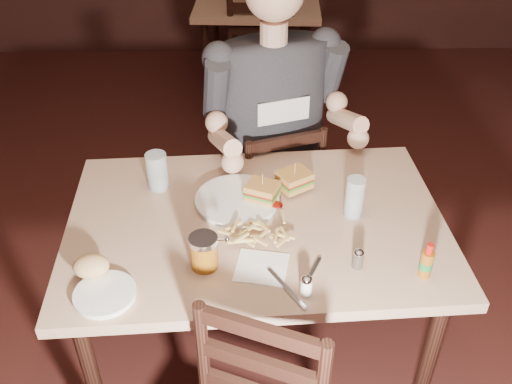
{
  "coord_description": "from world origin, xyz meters",
  "views": [
    {
      "loc": [
        -0.3,
        -1.28,
        1.96
      ],
      "look_at": [
        -0.26,
        0.24,
        0.85
      ],
      "focal_mm": 40.0,
      "sensor_mm": 36.0,
      "label": 1
    }
  ],
  "objects_px": {
    "bg_chair_far": "(256,13)",
    "glass_left": "(157,171)",
    "bg_table": "(258,12)",
    "dinner_plate": "(237,201)",
    "syrup_dispenser": "(204,252)",
    "diner": "(276,97)",
    "glass_right": "(355,197)",
    "chair_far": "(270,197)",
    "hot_sauce": "(427,260)",
    "bg_chair_near": "(260,72)",
    "main_table": "(256,238)",
    "side_plate": "(105,295)"
  },
  "relations": [
    {
      "from": "glass_left",
      "to": "syrup_dispenser",
      "type": "relative_size",
      "value": 1.24
    },
    {
      "from": "dinner_plate",
      "to": "syrup_dispenser",
      "type": "relative_size",
      "value": 2.54
    },
    {
      "from": "side_plate",
      "to": "hot_sauce",
      "type": "bearing_deg",
      "value": 4.14
    },
    {
      "from": "bg_chair_far",
      "to": "glass_right",
      "type": "distance_m",
      "value": 2.87
    },
    {
      "from": "chair_far",
      "to": "hot_sauce",
      "type": "distance_m",
      "value": 1.05
    },
    {
      "from": "hot_sauce",
      "to": "side_plate",
      "type": "xyz_separation_m",
      "value": [
        -0.92,
        -0.07,
        -0.05
      ]
    },
    {
      "from": "bg_chair_near",
      "to": "dinner_plate",
      "type": "height_order",
      "value": "bg_chair_near"
    },
    {
      "from": "diner",
      "to": "syrup_dispenser",
      "type": "distance_m",
      "value": 0.81
    },
    {
      "from": "bg_chair_near",
      "to": "hot_sauce",
      "type": "relative_size",
      "value": 8.24
    },
    {
      "from": "bg_table",
      "to": "glass_right",
      "type": "bearing_deg",
      "value": -83.4
    },
    {
      "from": "bg_chair_far",
      "to": "bg_chair_near",
      "type": "bearing_deg",
      "value": 96.03
    },
    {
      "from": "dinner_plate",
      "to": "glass_right",
      "type": "relative_size",
      "value": 1.97
    },
    {
      "from": "bg_chair_far",
      "to": "glass_left",
      "type": "bearing_deg",
      "value": 87.46
    },
    {
      "from": "bg_chair_far",
      "to": "bg_chair_near",
      "type": "relative_size",
      "value": 0.97
    },
    {
      "from": "side_plate",
      "to": "main_table",
      "type": "bearing_deg",
      "value": 37.5
    },
    {
      "from": "chair_far",
      "to": "glass_right",
      "type": "xyz_separation_m",
      "value": [
        0.25,
        -0.57,
        0.42
      ]
    },
    {
      "from": "chair_far",
      "to": "dinner_plate",
      "type": "height_order",
      "value": "chair_far"
    },
    {
      "from": "main_table",
      "to": "chair_far",
      "type": "relative_size",
      "value": 1.54
    },
    {
      "from": "main_table",
      "to": "bg_chair_far",
      "type": "height_order",
      "value": "bg_chair_far"
    },
    {
      "from": "bg_chair_far",
      "to": "bg_table",
      "type": "bearing_deg",
      "value": 96.03
    },
    {
      "from": "glass_left",
      "to": "chair_far",
      "type": "bearing_deg",
      "value": 44.09
    },
    {
      "from": "hot_sauce",
      "to": "diner",
      "type": "bearing_deg",
      "value": 115.97
    },
    {
      "from": "chair_far",
      "to": "syrup_dispenser",
      "type": "bearing_deg",
      "value": 56.08
    },
    {
      "from": "diner",
      "to": "glass_left",
      "type": "distance_m",
      "value": 0.57
    },
    {
      "from": "bg_chair_near",
      "to": "main_table",
      "type": "bearing_deg",
      "value": -89.46
    },
    {
      "from": "bg_chair_far",
      "to": "diner",
      "type": "height_order",
      "value": "diner"
    },
    {
      "from": "bg_table",
      "to": "dinner_plate",
      "type": "distance_m",
      "value": 2.22
    },
    {
      "from": "diner",
      "to": "hot_sauce",
      "type": "bearing_deg",
      "value": -81.95
    },
    {
      "from": "glass_right",
      "to": "dinner_plate",
      "type": "bearing_deg",
      "value": 169.74
    },
    {
      "from": "side_plate",
      "to": "syrup_dispenser",
      "type": "bearing_deg",
      "value": 23.8
    },
    {
      "from": "bg_chair_near",
      "to": "side_plate",
      "type": "relative_size",
      "value": 5.78
    },
    {
      "from": "glass_left",
      "to": "syrup_dispenser",
      "type": "bearing_deg",
      "value": -65.67
    },
    {
      "from": "bg_table",
      "to": "syrup_dispenser",
      "type": "bearing_deg",
      "value": -94.92
    },
    {
      "from": "bg_chair_near",
      "to": "hot_sauce",
      "type": "height_order",
      "value": "bg_chair_near"
    },
    {
      "from": "main_table",
      "to": "chair_far",
      "type": "bearing_deg",
      "value": 82.99
    },
    {
      "from": "bg_chair_far",
      "to": "hot_sauce",
      "type": "xyz_separation_m",
      "value": [
        0.43,
        -3.13,
        0.35
      ]
    },
    {
      "from": "hot_sauce",
      "to": "syrup_dispenser",
      "type": "xyz_separation_m",
      "value": [
        -0.65,
        0.05,
        -0.01
      ]
    },
    {
      "from": "bg_chair_far",
      "to": "glass_left",
      "type": "xyz_separation_m",
      "value": [
        -0.4,
        -2.67,
        0.36
      ]
    },
    {
      "from": "bg_chair_near",
      "to": "glass_left",
      "type": "xyz_separation_m",
      "value": [
        -0.4,
        -1.57,
        0.34
      ]
    },
    {
      "from": "glass_right",
      "to": "hot_sauce",
      "type": "distance_m",
      "value": 0.34
    },
    {
      "from": "diner",
      "to": "syrup_dispenser",
      "type": "relative_size",
      "value": 9.24
    },
    {
      "from": "bg_table",
      "to": "bg_chair_near",
      "type": "xyz_separation_m",
      "value": [
        0.0,
        -0.55,
        -0.18
      ]
    },
    {
      "from": "hot_sauce",
      "to": "main_table",
      "type": "bearing_deg",
      "value": 151.4
    },
    {
      "from": "diner",
      "to": "dinner_plate",
      "type": "bearing_deg",
      "value": -126.64
    },
    {
      "from": "bg_chair_near",
      "to": "diner",
      "type": "relative_size",
      "value": 0.97
    },
    {
      "from": "bg_table",
      "to": "bg_chair_far",
      "type": "relative_size",
      "value": 0.88
    },
    {
      "from": "chair_far",
      "to": "bg_chair_near",
      "type": "relative_size",
      "value": 0.84
    },
    {
      "from": "hot_sauce",
      "to": "glass_left",
      "type": "bearing_deg",
      "value": 150.92
    },
    {
      "from": "bg_chair_near",
      "to": "glass_left",
      "type": "distance_m",
      "value": 1.65
    },
    {
      "from": "diner",
      "to": "chair_far",
      "type": "bearing_deg",
      "value": 90.0
    }
  ]
}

